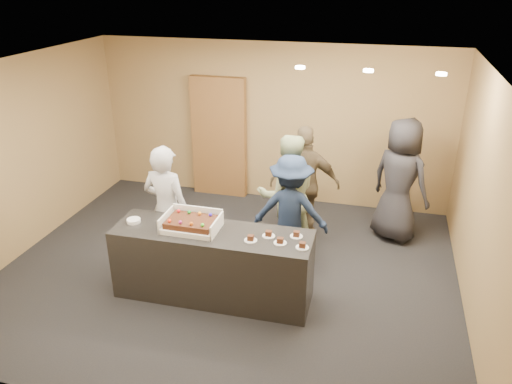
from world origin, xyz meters
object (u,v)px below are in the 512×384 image
Objects in this scene: person_dark_suit at (400,180)px; sheet_cake at (191,222)px; person_navy_man at (291,211)px; storage_cabinet at (219,138)px; plate_stack at (134,221)px; person_server_grey at (167,210)px; person_brown_extra at (305,184)px; serving_counter at (213,264)px; person_sage_man at (287,195)px; cake_box at (192,225)px.

sheet_cake is at bearing 74.54° from person_dark_suit.
person_navy_man is 0.85× the size of person_dark_suit.
storage_cabinet is 2.61m from person_navy_man.
person_server_grey is at bearing 63.58° from plate_stack.
person_brown_extra is (0.06, 0.75, 0.09)m from person_navy_man.
person_server_grey is (-0.78, 0.45, 0.43)m from serving_counter.
person_brown_extra is at bearing 44.23° from plate_stack.
person_navy_man is at bearing 89.82° from person_sage_man.
person_sage_man is 0.33m from person_navy_man.
cake_box is 0.42× the size of person_navy_man.
person_sage_man is at bearing -47.10° from storage_cabinet.
person_navy_man is at bearing 79.45° from person_brown_extra.
person_sage_man reaches higher than sheet_cake.
storage_cabinet reaches higher than person_dark_suit.
cake_box reaches higher than sheet_cake.
person_brown_extra is (1.59, 1.31, -0.01)m from person_server_grey.
person_dark_suit is at bearing 43.69° from serving_counter.
person_sage_man is at bearing 63.81° from person_brown_extra.
person_brown_extra is (1.07, 1.73, -0.07)m from cake_box.
plate_stack is 0.11× the size of person_navy_man.
serving_counter is 3.61× the size of cake_box.
person_server_grey is 1.00× the size of person_sage_man.
person_navy_man is at bearing -153.05° from person_server_grey.
sheet_cake is at bearing 146.28° from person_server_grey.
person_dark_suit is (2.93, 1.67, 0.05)m from person_server_grey.
person_server_grey is 1.01× the size of person_brown_extra.
storage_cabinet is 12.63× the size of plate_stack.
cake_box is 0.68m from person_server_grey.
storage_cabinet is 1.21× the size of person_brown_extra.
storage_cabinet is at bearing 17.31° from person_dark_suit.
storage_cabinet is 3.73× the size of sheet_cake.
plate_stack is 2.12m from person_sage_man.
serving_counter is 1.52× the size of person_navy_man.
storage_cabinet reaches higher than person_brown_extra.
person_brown_extra is 1.39m from person_dark_suit.
person_navy_man is at bearing 44.20° from cake_box.
person_brown_extra is at bearing -129.51° from person_sage_man.
person_navy_man is 0.90× the size of person_brown_extra.
person_navy_man is at bearing -49.92° from storage_cabinet.
person_navy_man is at bearing 30.05° from plate_stack.
serving_counter is 0.99m from person_server_grey.
serving_counter is at bearing -72.99° from storage_cabinet.
storage_cabinet is 1.14× the size of person_dark_suit.
cake_box is 0.75m from plate_stack.
sheet_cake is (0.66, -2.99, -0.06)m from storage_cabinet.
person_sage_man is (0.90, 1.28, -0.07)m from cake_box.
person_brown_extra is (1.73, -1.23, -0.18)m from storage_cabinet.
person_dark_suit is at bearing -15.83° from storage_cabinet.
serving_counter is 1.30m from person_navy_man.
plate_stack is (-0.75, -0.04, -0.02)m from cake_box.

